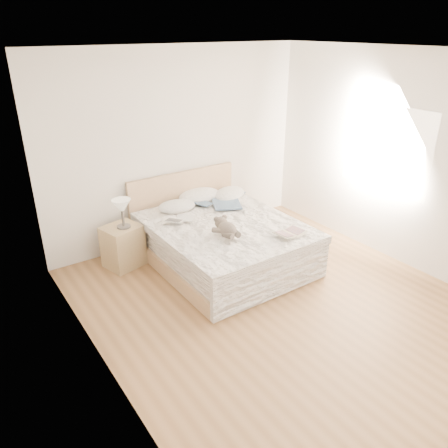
{
  "coord_description": "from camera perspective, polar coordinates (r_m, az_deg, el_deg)",
  "views": [
    {
      "loc": [
        -2.9,
        -3.08,
        2.91
      ],
      "look_at": [
        -0.05,
        1.05,
        0.62
      ],
      "focal_mm": 35.0,
      "sensor_mm": 36.0,
      "label": 1
    }
  ],
  "objects": [
    {
      "name": "window",
      "position": [
        6.12,
        20.4,
        9.21
      ],
      "size": [
        0.02,
        1.3,
        1.1
      ],
      "primitive_type": "cube",
      "color": "white",
      "rests_on": "wall_right"
    },
    {
      "name": "floor",
      "position": [
        5.13,
        7.26,
        -10.22
      ],
      "size": [
        4.0,
        4.5,
        0.0
      ],
      "primitive_type": "cube",
      "color": "brown",
      "rests_on": "ground"
    },
    {
      "name": "teddy_bear",
      "position": [
        5.17,
        0.46,
        -1.36
      ],
      "size": [
        0.26,
        0.37,
        0.19
      ],
      "primitive_type": null,
      "rotation": [
        0.0,
        0.0,
        -0.02
      ],
      "color": "#60544A",
      "rests_on": "bed"
    },
    {
      "name": "childrens_book",
      "position": [
        5.31,
        8.56,
        -1.21
      ],
      "size": [
        0.39,
        0.28,
        0.02
      ],
      "primitive_type": "cube",
      "rotation": [
        0.0,
        0.0,
        0.11
      ],
      "color": "beige",
      "rests_on": "bed"
    },
    {
      "name": "wall_left",
      "position": [
        3.57,
        -16.44,
        -2.47
      ],
      "size": [
        0.02,
        4.5,
        2.7
      ],
      "primitive_type": "cube",
      "color": "silver",
      "rests_on": "ground"
    },
    {
      "name": "table_lamp",
      "position": [
        5.61,
        -13.2,
        2.1
      ],
      "size": [
        0.32,
        0.32,
        0.38
      ],
      "color": "#4E4944",
      "rests_on": "nightstand"
    },
    {
      "name": "pillow_right",
      "position": [
        6.46,
        0.72,
        3.95
      ],
      "size": [
        0.69,
        0.61,
        0.17
      ],
      "primitive_type": "ellipsoid",
      "rotation": [
        0.0,
        0.0,
        0.47
      ],
      "color": "white",
      "rests_on": "bed"
    },
    {
      "name": "wall_right",
      "position": [
        5.99,
        22.63,
        7.56
      ],
      "size": [
        0.02,
        4.5,
        2.7
      ],
      "primitive_type": "cube",
      "color": "silver",
      "rests_on": "ground"
    },
    {
      "name": "nightstand",
      "position": [
        5.86,
        -13.05,
        -2.84
      ],
      "size": [
        0.53,
        0.5,
        0.56
      ],
      "primitive_type": "cube",
      "rotation": [
        0.0,
        0.0,
        0.25
      ],
      "color": "tan",
      "rests_on": "floor"
    },
    {
      "name": "ceiling",
      "position": [
        4.23,
        9.31,
        21.4
      ],
      "size": [
        4.0,
        4.5,
        0.0
      ],
      "primitive_type": "cube",
      "color": "white",
      "rests_on": "ground"
    },
    {
      "name": "bed",
      "position": [
        5.78,
        -0.37,
        -2.23
      ],
      "size": [
        1.72,
        2.14,
        1.0
      ],
      "color": "tan",
      "rests_on": "floor"
    },
    {
      "name": "blouse",
      "position": [
        6.17,
        0.28,
        2.86
      ],
      "size": [
        0.81,
        0.83,
        0.02
      ],
      "primitive_type": null,
      "rotation": [
        0.0,
        0.0,
        -0.46
      ],
      "color": "#344C66",
      "rests_on": "bed"
    },
    {
      "name": "pillow_middle",
      "position": [
        6.4,
        -3.23,
        3.73
      ],
      "size": [
        0.65,
        0.46,
        0.19
      ],
      "primitive_type": "ellipsoid",
      "rotation": [
        0.0,
        0.0,
        -0.01
      ],
      "color": "white",
      "rests_on": "bed"
    },
    {
      "name": "pillow_left",
      "position": [
        6.04,
        -6.19,
        2.32
      ],
      "size": [
        0.57,
        0.44,
        0.16
      ],
      "primitive_type": "ellipsoid",
      "rotation": [
        0.0,
        0.0,
        -0.14
      ],
      "color": "white",
      "rests_on": "bed"
    },
    {
      "name": "photo_book",
      "position": [
        5.63,
        -5.81,
        0.53
      ],
      "size": [
        0.41,
        0.39,
        0.03
      ],
      "primitive_type": "cube",
      "rotation": [
        0.0,
        0.0,
        0.68
      ],
      "color": "silver",
      "rests_on": "bed"
    },
    {
      "name": "wall_back",
      "position": [
        6.27,
        -5.93,
        9.99
      ],
      "size": [
        4.0,
        0.02,
        2.7
      ],
      "primitive_type": "cube",
      "color": "silver",
      "rests_on": "ground"
    }
  ]
}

